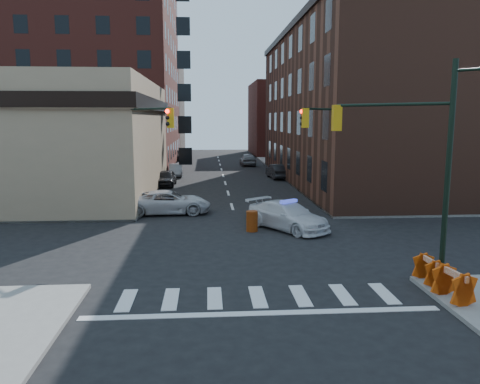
{
  "coord_description": "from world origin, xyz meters",
  "views": [
    {
      "loc": [
        -1.7,
        -22.18,
        6.14
      ],
      "look_at": [
        0.05,
        2.66,
        2.2
      ],
      "focal_mm": 35.0,
      "sensor_mm": 36.0,
      "label": 1
    }
  ],
  "objects": [
    {
      "name": "signal_pole_nw",
      "position": [
        -5.85,
        5.34,
        4.34
      ],
      "size": [
        3.58,
        3.67,
        8.0
      ],
      "rotation": [
        0.0,
        0.0,
        -0.79
      ],
      "color": "black",
      "rests_on": "sidewalk_nw"
    },
    {
      "name": "pedestrian_a",
      "position": [
        -6.63,
        6.0,
        1.13
      ],
      "size": [
        0.86,
        0.76,
        1.97
      ],
      "primitive_type": "imported",
      "rotation": [
        0.0,
        0.0,
        -0.51
      ],
      "color": "black",
      "rests_on": "sidewalk_nw"
    },
    {
      "name": "sidewalk_nw",
      "position": [
        -23.0,
        32.75,
        0.07
      ],
      "size": [
        34.0,
        54.5,
        0.15
      ],
      "primitive_type": "cube",
      "color": "gray",
      "rests_on": "ground"
    },
    {
      "name": "signal_pole_se",
      "position": [
        6.04,
        -5.52,
        4.61
      ],
      "size": [
        5.4,
        5.27,
        8.0
      ],
      "rotation": [
        0.0,
        0.0,
        2.36
      ],
      "color": "black",
      "rests_on": "sidewalk_se"
    },
    {
      "name": "barricade_se_b",
      "position": [
        6.4,
        -7.9,
        0.66
      ],
      "size": [
        0.88,
        1.46,
        1.03
      ],
      "primitive_type": null,
      "rotation": [
        0.0,
        0.0,
        1.72
      ],
      "color": "#D04909",
      "rests_on": "sidewalk_se"
    },
    {
      "name": "signal_pole_ne",
      "position": [
        5.84,
        5.35,
        4.34
      ],
      "size": [
        3.67,
        3.58,
        8.0
      ],
      "rotation": [
        0.0,
        0.0,
        -2.36
      ],
      "color": "black",
      "rests_on": "sidewalk_ne"
    },
    {
      "name": "police_car",
      "position": [
        2.74,
        3.08,
        0.76
      ],
      "size": [
        4.79,
        5.51,
        1.52
      ],
      "primitive_type": "imported",
      "rotation": [
        0.0,
        0.0,
        0.62
      ],
      "color": "silver",
      "rests_on": "ground"
    },
    {
      "name": "barricade_se_a",
      "position": [
        6.4,
        -6.19,
        0.61
      ],
      "size": [
        0.64,
        1.24,
        0.92
      ],
      "primitive_type": null,
      "rotation": [
        0.0,
        0.0,
        1.59
      ],
      "color": "#D8400A",
      "rests_on": "sidewalk_se"
    },
    {
      "name": "ground",
      "position": [
        0.0,
        0.0,
        0.0
      ],
      "size": [
        140.0,
        140.0,
        0.0
      ],
      "primitive_type": "plane",
      "color": "black",
      "rests_on": "ground"
    },
    {
      "name": "barricade_nw_a",
      "position": [
        -7.88,
        7.33,
        0.65
      ],
      "size": [
        1.36,
        0.72,
        1.0
      ],
      "primitive_type": null,
      "rotation": [
        0.0,
        0.0,
        0.04
      ],
      "color": "orange",
      "rests_on": "sidewalk_nw"
    },
    {
      "name": "tree_ne_near",
      "position": [
        7.5,
        26.0,
        3.49
      ],
      "size": [
        3.0,
        3.0,
        4.85
      ],
      "color": "black",
      "rests_on": "sidewalk_ne"
    },
    {
      "name": "sidewalk_ne",
      "position": [
        23.0,
        32.75,
        0.07
      ],
      "size": [
        34.0,
        54.5,
        0.15
      ],
      "primitive_type": "cube",
      "color": "gray",
      "rests_on": "ground"
    },
    {
      "name": "barrel_road",
      "position": [
        0.71,
        2.72,
        0.56
      ],
      "size": [
        0.82,
        0.82,
        1.13
      ],
      "primitive_type": "cylinder",
      "rotation": [
        0.0,
        0.0,
        0.39
      ],
      "color": "#E2410A",
      "rests_on": "ground"
    },
    {
      "name": "parked_car_wdeep",
      "position": [
        -5.5,
        47.08,
        0.71
      ],
      "size": [
        2.47,
        5.05,
        1.41
      ],
      "primitive_type": "imported",
      "rotation": [
        0.0,
        0.0,
        0.1
      ],
      "color": "black",
      "rests_on": "ground"
    },
    {
      "name": "pedestrian_b",
      "position": [
        -12.86,
        6.0,
        1.02
      ],
      "size": [
        1.03,
        0.93,
        1.73
      ],
      "primitive_type": "imported",
      "rotation": [
        0.0,
        0.0,
        0.39
      ],
      "color": "black",
      "rests_on": "sidewalk_nw"
    },
    {
      "name": "pedestrian_c",
      "position": [
        -10.76,
        7.21,
        1.08
      ],
      "size": [
        1.17,
        0.7,
        1.86
      ],
      "primitive_type": "imported",
      "rotation": [
        0.0,
        0.0,
        0.24
      ],
      "color": "#1D222B",
      "rests_on": "sidewalk_nw"
    },
    {
      "name": "filler_nw",
      "position": [
        -16.0,
        62.0,
        8.0
      ],
      "size": [
        20.0,
        18.0,
        16.0
      ],
      "primitive_type": "cube",
      "color": "brown",
      "rests_on": "ground"
    },
    {
      "name": "pickup",
      "position": [
        -4.22,
        7.87,
        0.75
      ],
      "size": [
        5.55,
        2.78,
        1.51
      ],
      "primitive_type": "imported",
      "rotation": [
        0.0,
        0.0,
        1.62
      ],
      "color": "silver",
      "rests_on": "ground"
    },
    {
      "name": "tree_ne_far",
      "position": [
        7.5,
        34.0,
        3.49
      ],
      "size": [
        3.0,
        3.0,
        4.85
      ],
      "color": "black",
      "rests_on": "sidewalk_ne"
    },
    {
      "name": "filler_ne",
      "position": [
        14.0,
        58.0,
        6.0
      ],
      "size": [
        16.0,
        16.0,
        12.0
      ],
      "primitive_type": "cube",
      "color": "#5D231D",
      "rests_on": "ground"
    },
    {
      "name": "barricade_nw_b",
      "position": [
        -9.81,
        7.88,
        0.67
      ],
      "size": [
        1.49,
        0.98,
        1.03
      ],
      "primitive_type": null,
      "rotation": [
        0.0,
        0.0,
        0.22
      ],
      "color": "#D74F0A",
      "rests_on": "sidewalk_nw"
    },
    {
      "name": "parked_car_wnear",
      "position": [
        -5.5,
        20.65,
        0.71
      ],
      "size": [
        1.81,
        4.24,
        1.43
      ],
      "primitive_type": "imported",
      "rotation": [
        0.0,
        0.0,
        -0.03
      ],
      "color": "black",
      "rests_on": "ground"
    },
    {
      "name": "commercial_row_ne",
      "position": [
        13.0,
        22.5,
        7.0
      ],
      "size": [
        14.0,
        34.0,
        14.0
      ],
      "primitive_type": "cube",
      "color": "#522D20",
      "rests_on": "ground"
    },
    {
      "name": "apartment_block",
      "position": [
        -18.5,
        40.0,
        12.0
      ],
      "size": [
        25.0,
        25.0,
        24.0
      ],
      "primitive_type": "cube",
      "color": "#5D231D",
      "rests_on": "ground"
    },
    {
      "name": "bank_building",
      "position": [
        -17.0,
        16.5,
        4.5
      ],
      "size": [
        22.0,
        22.0,
        9.0
      ],
      "primitive_type": "cube",
      "color": "#957F62",
      "rests_on": "ground"
    },
    {
      "name": "parked_car_efar",
      "position": [
        3.62,
        38.87,
        0.81
      ],
      "size": [
        1.94,
        4.78,
        1.63
      ],
      "primitive_type": "imported",
      "rotation": [
        0.0,
        0.0,
        3.15
      ],
      "color": "gray",
      "rests_on": "ground"
    },
    {
      "name": "parked_car_enear",
      "position": [
        5.5,
        25.23,
        0.74
      ],
      "size": [
        2.01,
        4.63,
        1.48
      ],
      "primitive_type": "imported",
      "rotation": [
        0.0,
        0.0,
        3.24
      ],
      "color": "black",
      "rests_on": "ground"
    },
    {
      "name": "parked_car_wfar",
      "position": [
        -5.11,
        27.88,
        0.64
      ],
      "size": [
        1.69,
        4.01,
        1.29
      ],
      "primitive_type": "imported",
      "rotation": [
        0.0,
        0.0,
        0.09
      ],
      "color": "gray",
      "rests_on": "ground"
    },
    {
      "name": "barrel_bank",
      "position": [
        -5.5,
        8.82,
        0.53
      ],
      "size": [
        0.62,
        0.62,
        1.05
      ],
      "primitive_type": "cylinder",
      "rotation": [
        0.0,
        0.0,
        -0.06
      ],
      "color": "red",
      "rests_on": "ground"
    }
  ]
}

